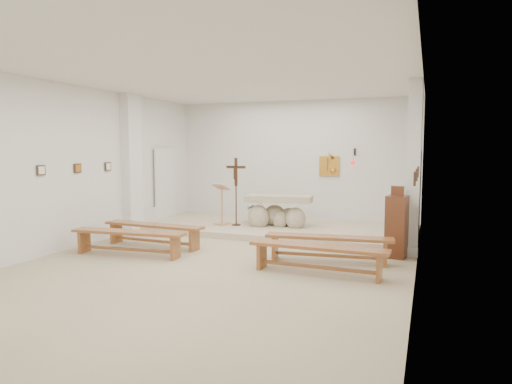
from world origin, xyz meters
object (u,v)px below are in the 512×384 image
at_px(donation_pedestal, 397,226).
at_px(bench_right_second, 318,253).
at_px(altar, 278,213).
at_px(crucifix_stand, 236,187).
at_px(lectern, 222,204).
at_px(bench_right_front, 329,243).
at_px(bench_left_second, 128,237).
at_px(bench_left_front, 154,230).

bearing_deg(donation_pedestal, bench_right_second, -113.34).
relative_size(altar, crucifix_stand, 1.01).
xyz_separation_m(altar, lectern, (-1.46, -0.30, 0.20)).
height_order(bench_right_front, bench_left_second, same).
relative_size(bench_left_front, bench_right_second, 1.00).
bearing_deg(lectern, crucifix_stand, 20.34).
height_order(lectern, bench_left_front, lectern).
bearing_deg(bench_left_second, crucifix_stand, 69.01).
relative_size(bench_left_front, bench_right_front, 0.99).
xyz_separation_m(altar, donation_pedestal, (3.04, -1.82, 0.14)).
height_order(altar, crucifix_stand, crucifix_stand).
bearing_deg(lectern, donation_pedestal, -1.53).
relative_size(lectern, bench_left_second, 0.45).
distance_m(altar, bench_right_second, 4.03).
relative_size(bench_right_front, bench_right_second, 1.01).
relative_size(crucifix_stand, donation_pedestal, 1.24).
height_order(lectern, bench_left_second, lectern).
distance_m(bench_left_front, bench_left_second, 0.90).
bearing_deg(lectern, bench_left_second, -82.15).
distance_m(lectern, bench_left_front, 2.44).
xyz_separation_m(bench_left_front, bench_right_front, (3.86, 0.00, 0.00)).
relative_size(lectern, bench_left_front, 0.45).
distance_m(bench_left_front, bench_right_second, 3.97).
distance_m(bench_right_front, bench_left_second, 3.97).
distance_m(altar, bench_left_front, 3.33).
relative_size(lectern, crucifix_stand, 0.62).
bearing_deg(bench_right_second, altar, 119.87).
height_order(altar, donation_pedestal, donation_pedestal).
xyz_separation_m(lectern, bench_right_second, (3.33, -3.26, -0.31)).
bearing_deg(bench_left_front, lectern, 79.97).
bearing_deg(crucifix_stand, altar, 16.97).
distance_m(lectern, bench_right_front, 4.09).
bearing_deg(bench_left_second, donation_pedestal, 14.06).
xyz_separation_m(altar, bench_right_front, (1.87, -2.66, -0.11)).
distance_m(crucifix_stand, donation_pedestal, 4.41).
bearing_deg(altar, bench_right_front, -61.88).
height_order(altar, bench_right_second, altar).
xyz_separation_m(crucifix_stand, donation_pedestal, (4.09, -1.54, -0.54)).
xyz_separation_m(bench_left_front, bench_right_second, (3.86, -0.90, 0.00)).
bearing_deg(donation_pedestal, bench_right_front, -133.65).
bearing_deg(bench_right_second, bench_left_second, -177.84).
distance_m(altar, crucifix_stand, 1.28).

